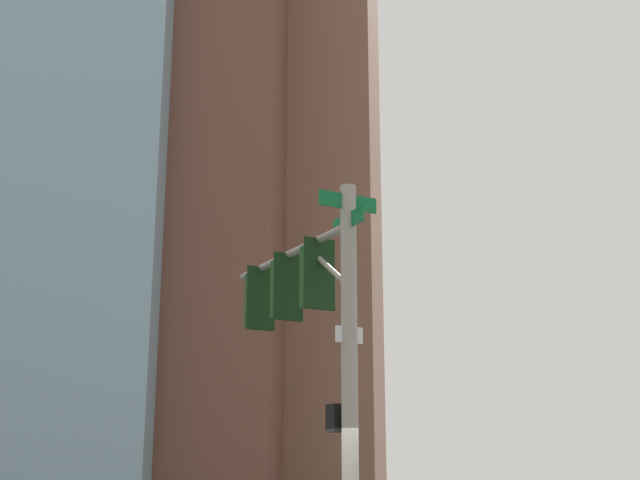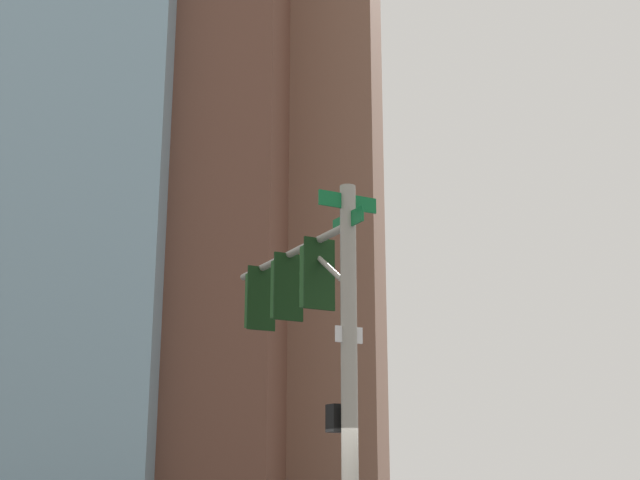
{
  "view_description": "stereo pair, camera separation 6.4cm",
  "coord_description": "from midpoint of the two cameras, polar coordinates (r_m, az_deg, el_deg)",
  "views": [
    {
      "loc": [
        -1.23,
        12.44,
        1.77
      ],
      "look_at": [
        0.19,
        -1.16,
        5.49
      ],
      "focal_mm": 49.79,
      "sensor_mm": 36.0,
      "label": 1
    },
    {
      "loc": [
        -1.29,
        12.43,
        1.77
      ],
      "look_at": [
        0.19,
        -1.16,
        5.49
      ],
      "focal_mm": 49.79,
      "sensor_mm": 36.0,
      "label": 2
    }
  ],
  "objects": [
    {
      "name": "signal_pole_assembly",
      "position": [
        14.23,
        -0.87,
        -5.31
      ],
      "size": [
        2.72,
        3.72,
        6.13
      ],
      "rotation": [
        0.0,
        0.0,
        5.31
      ],
      "color": "#9E998C",
      "rests_on": "ground_plane"
    },
    {
      "name": "building_brick_farside",
      "position": [
        63.35,
        -8.92,
        -1.92
      ],
      "size": [
        23.23,
        14.04,
        32.33
      ],
      "primitive_type": "cube",
      "color": "#4C3328",
      "rests_on": "ground_plane"
    },
    {
      "name": "building_glass_tower",
      "position": [
        62.69,
        -19.0,
        13.39
      ],
      "size": [
        28.3,
        27.14,
        61.88
      ],
      "primitive_type": "cube",
      "color": "#8CB2C6",
      "rests_on": "ground_plane"
    },
    {
      "name": "building_brick_nearside",
      "position": [
        58.15,
        -8.62,
        7.92
      ],
      "size": [
        24.28,
        17.43,
        48.95
      ],
      "primitive_type": "cube",
      "color": "#845B47",
      "rests_on": "ground_plane"
    },
    {
      "name": "building_brick_midblock",
      "position": [
        52.13,
        -10.83,
        9.38
      ],
      "size": [
        16.32,
        16.02,
        46.51
      ],
      "primitive_type": "cube",
      "color": "brown",
      "rests_on": "ground_plane"
    }
  ]
}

